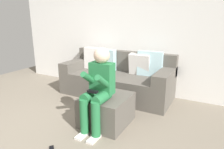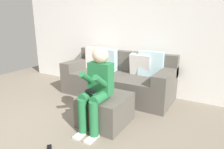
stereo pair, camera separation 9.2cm
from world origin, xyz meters
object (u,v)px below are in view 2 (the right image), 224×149
(person_seated, at_px, (96,87))
(remote_near_ottoman, at_px, (49,149))
(ottoman, at_px, (106,109))
(couch_sectional, at_px, (118,79))

(person_seated, relative_size, remote_near_ottoman, 7.13)
(ottoman, xyz_separation_m, person_seated, (-0.02, -0.20, 0.41))
(couch_sectional, xyz_separation_m, remote_near_ottoman, (0.14, -2.00, -0.33))
(couch_sectional, xyz_separation_m, ottoman, (0.39, -1.12, -0.12))
(ottoman, relative_size, person_seated, 0.60)
(person_seated, bearing_deg, remote_near_ottoman, -107.92)
(ottoman, bearing_deg, person_seated, -95.46)
(person_seated, xyz_separation_m, remote_near_ottoman, (-0.22, -0.69, -0.61))
(ottoman, xyz_separation_m, remote_near_ottoman, (-0.24, -0.89, -0.21))
(ottoman, bearing_deg, remote_near_ottoman, -105.27)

